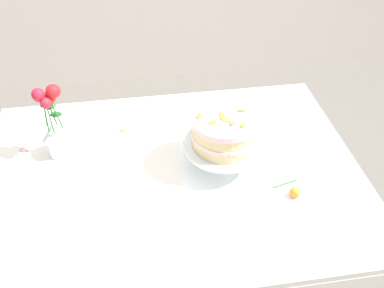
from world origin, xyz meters
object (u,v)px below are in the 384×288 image
object	(u,v)px
flower_vase	(53,127)
fallen_rose	(295,192)
dining_table	(173,191)
layer_cake	(224,130)
cake_stand	(223,147)

from	to	relation	value
flower_vase	fallen_rose	bearing A→B (deg)	-22.67
dining_table	layer_cake	bearing A→B (deg)	9.64
flower_vase	layer_cake	bearing A→B (deg)	-13.59
layer_cake	fallen_rose	distance (m)	0.32
cake_stand	flower_vase	world-z (taller)	flower_vase
dining_table	flower_vase	bearing A→B (deg)	156.56
cake_stand	fallen_rose	world-z (taller)	cake_stand
fallen_rose	layer_cake	bearing A→B (deg)	137.47
layer_cake	dining_table	bearing A→B (deg)	-170.36
dining_table	fallen_rose	world-z (taller)	fallen_rose
dining_table	fallen_rose	xyz separation A→B (m)	(0.41, -0.16, 0.11)
flower_vase	fallen_rose	xyz separation A→B (m)	(0.82, -0.34, -0.11)
cake_stand	fallen_rose	distance (m)	0.30
flower_vase	fallen_rose	world-z (taller)	flower_vase
layer_cake	flower_vase	size ratio (longest dim) A/B	0.77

